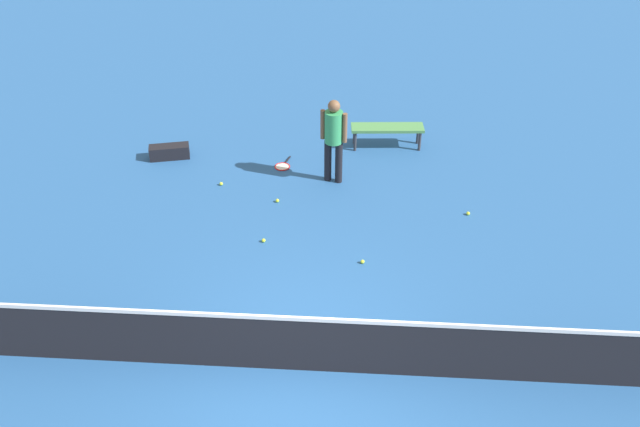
% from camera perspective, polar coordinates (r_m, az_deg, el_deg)
% --- Properties ---
extents(ground_plane, '(40.00, 40.00, 0.00)m').
position_cam_1_polar(ground_plane, '(9.57, -1.56, -12.84)').
color(ground_plane, '#265693').
extents(court_net, '(10.09, 0.09, 1.07)m').
position_cam_1_polar(court_net, '(9.21, -1.61, -10.73)').
color(court_net, '#4C4C51').
rests_on(court_net, ground_plane).
extents(player_near_side, '(0.52, 0.42, 1.70)m').
position_cam_1_polar(player_near_side, '(12.86, 1.14, 6.59)').
color(player_near_side, black).
rests_on(player_near_side, ground_plane).
extents(tennis_racket_near_player, '(0.39, 0.61, 0.03)m').
position_cam_1_polar(tennis_racket_near_player, '(13.83, -3.11, 3.97)').
color(tennis_racket_near_player, red).
rests_on(tennis_racket_near_player, ground_plane).
extents(tennis_ball_near_player, '(0.07, 0.07, 0.07)m').
position_cam_1_polar(tennis_ball_near_player, '(11.73, -4.71, -2.24)').
color(tennis_ball_near_player, '#C6E033').
rests_on(tennis_ball_near_player, ground_plane).
extents(tennis_ball_by_net, '(0.07, 0.07, 0.07)m').
position_cam_1_polar(tennis_ball_by_net, '(12.64, 12.20, 0.01)').
color(tennis_ball_by_net, '#C6E033').
rests_on(tennis_ball_by_net, ground_plane).
extents(tennis_ball_midcourt, '(0.07, 0.07, 0.07)m').
position_cam_1_polar(tennis_ball_midcourt, '(11.26, 3.55, -4.01)').
color(tennis_ball_midcourt, '#C6E033').
rests_on(tennis_ball_midcourt, ground_plane).
extents(tennis_ball_baseline, '(0.07, 0.07, 0.07)m').
position_cam_1_polar(tennis_ball_baseline, '(12.72, -3.56, 1.08)').
color(tennis_ball_baseline, '#C6E033').
rests_on(tennis_ball_baseline, ground_plane).
extents(tennis_ball_stray_left, '(0.07, 0.07, 0.07)m').
position_cam_1_polar(tennis_ball_stray_left, '(13.33, -8.21, 2.46)').
color(tennis_ball_stray_left, '#C6E033').
rests_on(tennis_ball_stray_left, ground_plane).
extents(courtside_bench, '(1.53, 0.51, 0.48)m').
position_cam_1_polar(courtside_bench, '(14.39, 5.61, 6.98)').
color(courtside_bench, '#4C8C4C').
rests_on(courtside_bench, ground_plane).
extents(equipment_bag, '(0.84, 0.46, 0.28)m').
position_cam_1_polar(equipment_bag, '(14.38, -12.54, 5.01)').
color(equipment_bag, black).
rests_on(equipment_bag, ground_plane).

